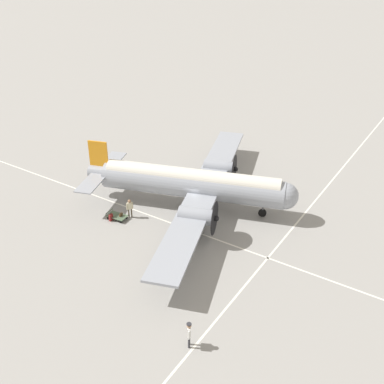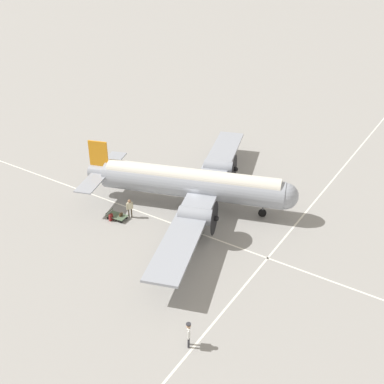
{
  "view_description": "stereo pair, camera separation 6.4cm",
  "coord_description": "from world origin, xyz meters",
  "px_view_note": "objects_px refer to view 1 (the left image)",
  "views": [
    {
      "loc": [
        30.71,
        19.78,
        22.17
      ],
      "look_at": [
        0.0,
        0.0,
        1.53
      ],
      "focal_mm": 45.0,
      "sensor_mm": 36.0,
      "label": 1
    },
    {
      "loc": [
        30.68,
        19.83,
        22.17
      ],
      "look_at": [
        0.0,
        0.0,
        1.53
      ],
      "focal_mm": 45.0,
      "sensor_mm": 36.0,
      "label": 2
    }
  ],
  "objects_px": {
    "passenger_boarding": "(130,207)",
    "suitcase_near_door": "(111,217)",
    "suitcase_upright_spare": "(121,216)",
    "baggage_cart": "(117,216)",
    "crew_foreground": "(189,332)",
    "airliner_main": "(196,184)"
  },
  "relations": [
    {
      "from": "crew_foreground",
      "to": "suitcase_upright_spare",
      "type": "relative_size",
      "value": 2.94
    },
    {
      "from": "passenger_boarding",
      "to": "suitcase_near_door",
      "type": "distance_m",
      "value": 1.83
    },
    {
      "from": "crew_foreground",
      "to": "baggage_cart",
      "type": "bearing_deg",
      "value": 25.87
    },
    {
      "from": "suitcase_near_door",
      "to": "suitcase_upright_spare",
      "type": "relative_size",
      "value": 1.05
    },
    {
      "from": "crew_foreground",
      "to": "suitcase_near_door",
      "type": "height_order",
      "value": "crew_foreground"
    },
    {
      "from": "airliner_main",
      "to": "passenger_boarding",
      "type": "relative_size",
      "value": 14.61
    },
    {
      "from": "airliner_main",
      "to": "suitcase_near_door",
      "type": "distance_m",
      "value": 7.81
    },
    {
      "from": "suitcase_near_door",
      "to": "suitcase_upright_spare",
      "type": "bearing_deg",
      "value": 136.45
    },
    {
      "from": "suitcase_upright_spare",
      "to": "baggage_cart",
      "type": "distance_m",
      "value": 0.37
    },
    {
      "from": "airliner_main",
      "to": "crew_foreground",
      "type": "bearing_deg",
      "value": -77.49
    },
    {
      "from": "crew_foreground",
      "to": "passenger_boarding",
      "type": "relative_size",
      "value": 1.04
    },
    {
      "from": "baggage_cart",
      "to": "airliner_main",
      "type": "bearing_deg",
      "value": 42.72
    },
    {
      "from": "crew_foreground",
      "to": "suitcase_upright_spare",
      "type": "distance_m",
      "value": 15.23
    },
    {
      "from": "crew_foreground",
      "to": "baggage_cart",
      "type": "xyz_separation_m",
      "value": [
        -8.48,
        -12.86,
        -0.86
      ]
    },
    {
      "from": "suitcase_upright_spare",
      "to": "baggage_cart",
      "type": "xyz_separation_m",
      "value": [
        0.14,
        -0.34,
        -0.02
      ]
    },
    {
      "from": "crew_foreground",
      "to": "suitcase_near_door",
      "type": "relative_size",
      "value": 2.79
    },
    {
      "from": "crew_foreground",
      "to": "baggage_cart",
      "type": "height_order",
      "value": "crew_foreground"
    },
    {
      "from": "passenger_boarding",
      "to": "baggage_cart",
      "type": "relative_size",
      "value": 0.98
    },
    {
      "from": "suitcase_near_door",
      "to": "baggage_cart",
      "type": "distance_m",
      "value": 0.54
    },
    {
      "from": "suitcase_near_door",
      "to": "suitcase_upright_spare",
      "type": "height_order",
      "value": "suitcase_near_door"
    },
    {
      "from": "baggage_cart",
      "to": "suitcase_near_door",
      "type": "bearing_deg",
      "value": -122.95
    },
    {
      "from": "airliner_main",
      "to": "suitcase_near_door",
      "type": "bearing_deg",
      "value": -149.32
    }
  ]
}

